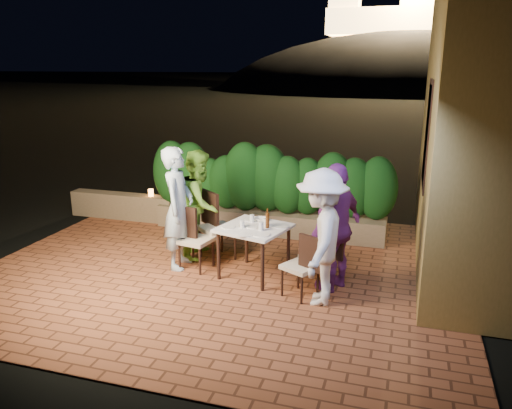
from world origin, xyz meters
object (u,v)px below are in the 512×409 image
at_px(dining_table, 254,251).
at_px(beer_bottle, 267,218).
at_px(diner_green, 200,204).
at_px(diner_blue, 178,208).
at_px(diner_white, 321,237).
at_px(bowl, 261,219).
at_px(chair_left_front, 196,239).
at_px(chair_right_front, 300,265).
at_px(diner_purple, 336,227).
at_px(chair_left_back, 217,227).
at_px(chair_right_back, 318,253).
at_px(parapet_lamp, 151,193).

distance_m(dining_table, beer_bottle, 0.55).
height_order(beer_bottle, diner_green, diner_green).
xyz_separation_m(diner_blue, diner_white, (2.23, -0.56, -0.04)).
distance_m(bowl, chair_left_front, 1.01).
bearing_deg(diner_green, chair_right_front, -124.54).
xyz_separation_m(dining_table, diner_purple, (1.17, -0.06, 0.50)).
distance_m(chair_left_back, diner_green, 0.46).
distance_m(chair_right_front, diner_purple, 0.71).
height_order(chair_left_front, diner_green, diner_green).
distance_m(dining_table, diner_blue, 1.30).
bearing_deg(diner_green, diner_blue, 160.75).
bearing_deg(chair_left_front, beer_bottle, 10.70).
bearing_deg(chair_left_front, diner_purple, 8.23).
relative_size(chair_right_back, diner_white, 0.50).
relative_size(chair_left_front, chair_left_back, 0.90).
relative_size(chair_left_front, diner_white, 0.54).
bearing_deg(diner_purple, beer_bottle, -68.55).
distance_m(diner_blue, diner_purple, 2.35).
relative_size(chair_right_front, diner_blue, 0.48).
xyz_separation_m(beer_bottle, chair_right_front, (0.58, -0.47, -0.45)).
bearing_deg(bowl, beer_bottle, -57.71).
relative_size(chair_right_back, diner_purple, 0.50).
distance_m(diner_white, parapet_lamp, 4.51).
relative_size(diner_blue, parapet_lamp, 13.10).
relative_size(chair_right_back, diner_blue, 0.47).
bearing_deg(chair_right_front, chair_left_front, 12.37).
relative_size(diner_blue, diner_white, 1.05).
relative_size(bowl, diner_blue, 0.10).
height_order(diner_purple, parapet_lamp, diner_purple).
bearing_deg(bowl, diner_blue, -167.43).
distance_m(chair_left_back, parapet_lamp, 2.45).
height_order(diner_blue, diner_green, diner_blue).
bearing_deg(diner_blue, parapet_lamp, 31.26).
distance_m(beer_bottle, bowl, 0.35).
bearing_deg(chair_left_front, chair_left_back, 81.87).
distance_m(dining_table, chair_right_back, 0.92).
height_order(beer_bottle, bowl, beer_bottle).
relative_size(chair_right_front, chair_right_back, 1.01).
bearing_deg(beer_bottle, diner_green, 156.87).
height_order(chair_right_front, parapet_lamp, chair_right_front).
bearing_deg(diner_blue, chair_right_front, -110.81).
bearing_deg(diner_purple, parapet_lamp, -91.50).
relative_size(chair_left_front, diner_blue, 0.52).
bearing_deg(diner_green, parapet_lamp, 43.70).
bearing_deg(chair_right_back, diner_purple, 178.56).
height_order(bowl, chair_left_back, chair_left_back).
distance_m(diner_blue, diner_green, 0.54).
bearing_deg(parapet_lamp, diner_white, -33.58).
bearing_deg(chair_right_front, beer_bottle, -11.36).
bearing_deg(diner_purple, chair_left_back, -79.75).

